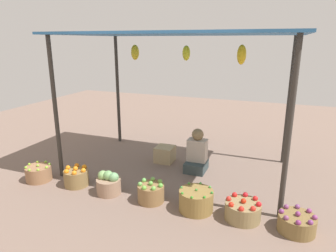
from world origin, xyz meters
The scene contains 11 objects.
ground_plane centered at (0.00, 0.00, 0.00)m, with size 14.00×14.00×0.00m, color #7B6357.
market_stall_structure centered at (0.00, 0.01, 2.24)m, with size 3.89×2.32×2.40m.
vendor_person centered at (0.34, 0.05, 0.30)m, with size 0.36×0.44×0.78m.
basket_limes centered at (-2.03, -1.29, 0.13)m, with size 0.42×0.42×0.29m.
basket_oranges centered at (-1.32, -1.22, 0.14)m, with size 0.39×0.39×0.33m.
basket_cabbages centered at (-0.68, -1.27, 0.16)m, with size 0.37×0.37×0.38m.
basket_green_apples centered at (0.02, -1.25, 0.14)m, with size 0.39×0.39×0.32m.
basket_green_chilies centered at (0.70, -1.25, 0.15)m, with size 0.48×0.48×0.33m.
basket_red_tomatoes centered at (1.33, -1.24, 0.13)m, with size 0.47×0.47×0.30m.
basket_purple_onions centered at (1.99, -1.27, 0.12)m, with size 0.45×0.45×0.27m.
wooden_crate_near_vendor centered at (-0.35, 0.23, 0.15)m, with size 0.34×0.35×0.30m, color tan.
Camera 1 is at (1.68, -4.87, 2.28)m, focal length 32.34 mm.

